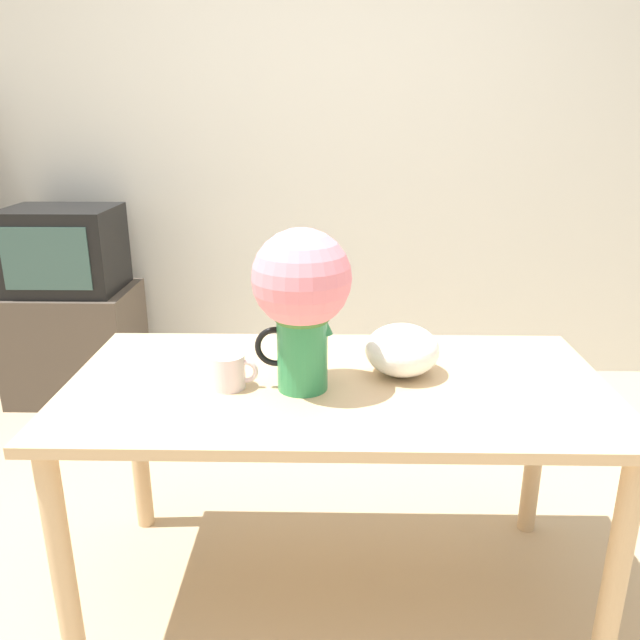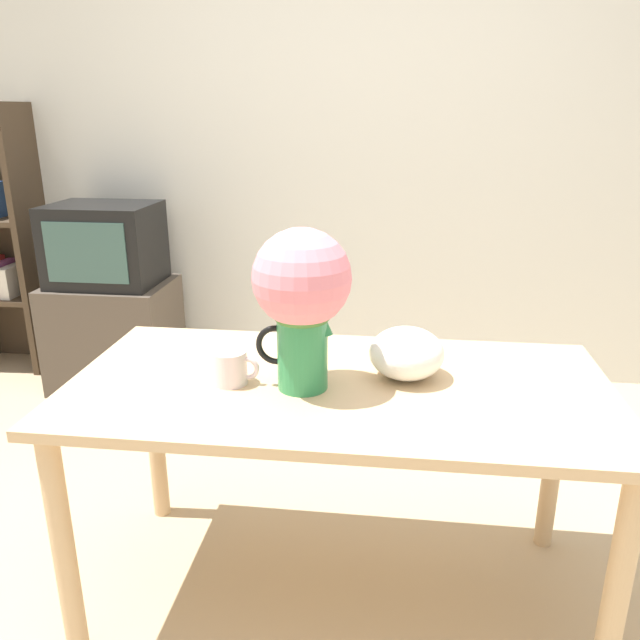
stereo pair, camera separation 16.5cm
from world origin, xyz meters
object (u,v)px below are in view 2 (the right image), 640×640
Objects in this scene: flower_vase at (302,293)px; coffee_mug at (231,367)px; white_bowl at (406,353)px; tv_set at (105,244)px.

flower_vase reaches higher than coffee_mug.
tv_set is at bearing 138.35° from white_bowl.
flower_vase reaches higher than white_bowl.
white_bowl is at bearing 12.18° from coffee_mug.
white_bowl is at bearing -41.65° from tv_set.
coffee_mug is at bearing -54.26° from tv_set.
coffee_mug is at bearing -167.82° from white_bowl.
flower_vase is 0.30m from coffee_mug.
flower_vase is 1.97m from tv_set.
tv_set is at bearing 130.56° from flower_vase.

